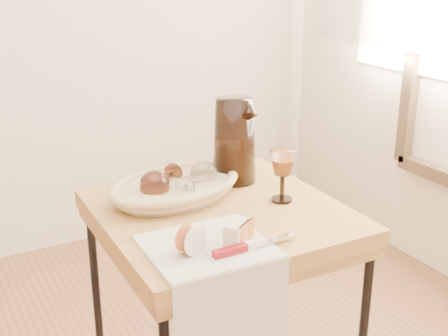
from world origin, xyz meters
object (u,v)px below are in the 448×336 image
tea_towel (207,246)px  bread_basket (176,189)px  goblet_lying_b (196,179)px  side_table (221,334)px  goblet_lying_a (163,180)px  wine_goblet (282,176)px  apple_half (188,238)px  table_knife (252,245)px  pitcher (234,140)px

tea_towel → bread_basket: size_ratio=0.80×
tea_towel → goblet_lying_b: (0.11, 0.28, 0.05)m
side_table → goblet_lying_a: (-0.10, 0.14, 0.44)m
wine_goblet → apple_half: size_ratio=1.90×
side_table → tea_towel: (-0.13, -0.18, 0.39)m
side_table → bread_basket: bearing=118.7°
side_table → goblet_lying_a: goblet_lying_a is taller
bread_basket → wine_goblet: size_ratio=2.38×
goblet_lying_a → bread_basket: bearing=116.1°
side_table → apple_half: 0.51m
bread_basket → table_knife: bread_basket is taller
tea_towel → goblet_lying_a: bearing=86.6°
goblet_lying_b → pitcher: size_ratio=0.44×
apple_half → tea_towel: bearing=-12.3°
side_table → pitcher: size_ratio=2.73×
pitcher → wine_goblet: pitcher is taller
pitcher → apple_half: bearing=-107.9°
wine_goblet → bread_basket: bearing=146.3°
side_table → table_knife: size_ratio=3.74×
bread_basket → wine_goblet: wine_goblet is taller
tea_towel → apple_half: apple_half is taller
side_table → goblet_lying_b: bearing=99.6°
goblet_lying_a → pitcher: size_ratio=0.46×
table_knife → pitcher: bearing=64.1°
wine_goblet → table_knife: bearing=-137.2°
side_table → goblet_lying_b: size_ratio=6.19×
apple_half → table_knife: apple_half is taller
bread_basket → wine_goblet: bearing=-46.4°
tea_towel → wine_goblet: size_ratio=1.91×
tea_towel → wine_goblet: bearing=27.7°
goblet_lying_a → wine_goblet: wine_goblet is taller
goblet_lying_a → tea_towel: bearing=47.0°
side_table → apple_half: size_ratio=10.25×
wine_goblet → side_table: bearing=168.8°
wine_goblet → apple_half: (-0.35, -0.15, -0.03)m
goblet_lying_b → bread_basket: bearing=123.1°
bread_basket → table_knife: 0.37m
table_knife → goblet_lying_b: bearing=83.5°
tea_towel → table_knife: bearing=-34.8°
bread_basket → table_knife: size_ratio=1.65×
bread_basket → goblet_lying_b: 0.06m
side_table → tea_towel: 0.45m
tea_towel → apple_half: 0.06m
side_table → wine_goblet: (0.17, -0.03, 0.46)m
side_table → goblet_lying_a: 0.48m
wine_goblet → tea_towel: bearing=-154.6°
apple_half → side_table: bearing=23.7°
goblet_lying_b → apple_half: bearing=-154.6°
bread_basket → goblet_lying_a: size_ratio=2.62×
bread_basket → side_table: bearing=-74.0°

